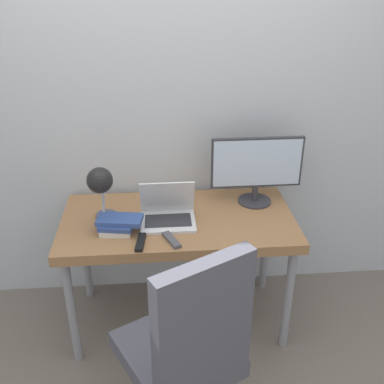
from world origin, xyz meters
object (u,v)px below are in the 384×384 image
Objects in this scene: laptop at (168,214)px; monitor at (257,167)px; office_chair at (188,347)px; book_stack at (118,223)px; desk_lamp at (100,184)px.

laptop is 0.56× the size of monitor.
book_stack is at bearing 114.20° from office_chair.
desk_lamp is 0.96m from office_chair.
desk_lamp is at bearing 151.45° from book_stack.
laptop is 0.27× the size of office_chair.
desk_lamp is 0.24m from book_stack.
laptop is at bearing 15.38° from book_stack.
laptop is 0.84× the size of desk_lamp.
monitor reaches higher than desk_lamp.
monitor is 0.92m from desk_lamp.
laptop is at bearing -160.33° from monitor.
desk_lamp is 0.33× the size of office_chair.
monitor is at bearing 19.67° from laptop.
desk_lamp is at bearing -165.83° from monitor.
monitor reaches higher than laptop.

